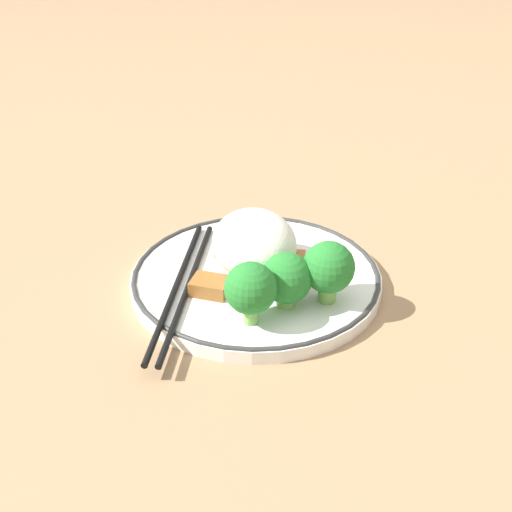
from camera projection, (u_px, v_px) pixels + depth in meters
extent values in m
plane|color=#9E7A56|center=(256.00, 285.00, 0.67)|extent=(3.00, 3.00, 0.00)
cylinder|color=white|center=(256.00, 280.00, 0.67)|extent=(0.23, 0.23, 0.01)
torus|color=#333333|center=(256.00, 274.00, 0.67)|extent=(0.23, 0.23, 0.01)
ellipsoid|color=white|center=(255.00, 243.00, 0.66)|extent=(0.09, 0.08, 0.06)
cylinder|color=#7FB756|center=(251.00, 313.00, 0.60)|extent=(0.01, 0.01, 0.02)
sphere|color=#267A2D|center=(251.00, 288.00, 0.58)|extent=(0.04, 0.04, 0.04)
cylinder|color=#7FB756|center=(286.00, 300.00, 0.62)|extent=(0.02, 0.02, 0.01)
sphere|color=#267A2D|center=(287.00, 278.00, 0.61)|extent=(0.04, 0.04, 0.04)
cylinder|color=#7FB756|center=(327.00, 292.00, 0.62)|extent=(0.02, 0.02, 0.02)
sphere|color=#267A2D|center=(329.00, 267.00, 0.61)|extent=(0.05, 0.05, 0.05)
cube|color=#9E6633|center=(269.00, 238.00, 0.72)|extent=(0.04, 0.03, 0.01)
cube|color=#995B28|center=(210.00, 286.00, 0.64)|extent=(0.04, 0.04, 0.01)
cube|color=#9E6633|center=(293.00, 267.00, 0.66)|extent=(0.04, 0.03, 0.01)
cube|color=#9E6633|center=(229.00, 255.00, 0.69)|extent=(0.03, 0.03, 0.01)
cylinder|color=black|center=(176.00, 287.00, 0.64)|extent=(0.22, 0.07, 0.01)
cylinder|color=black|center=(188.00, 288.00, 0.64)|extent=(0.22, 0.07, 0.01)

